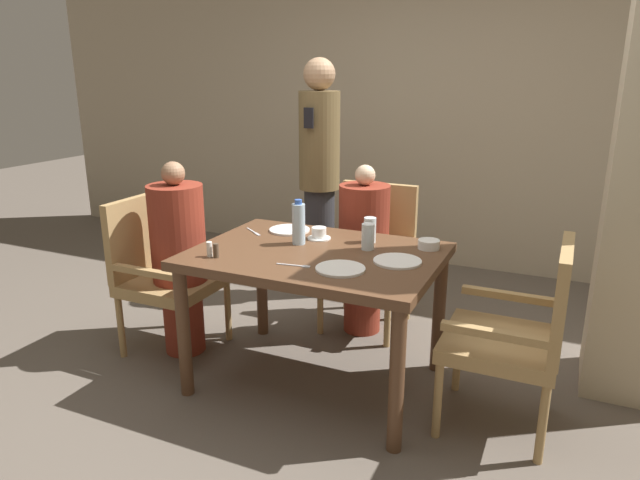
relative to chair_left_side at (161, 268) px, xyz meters
The scene contains 21 objects.
ground_plane 1.15m from the chair_left_side, ahead, with size 16.00×16.00×0.00m, color #60564C.
wall_back 2.69m from the chair_left_side, 65.92° to the left, with size 8.00×0.06×2.80m.
dining_table 1.05m from the chair_left_side, ahead, with size 1.27×0.93×0.76m.
chair_left_side is the anchor object (origin of this frame).
diner_in_left_chair 0.17m from the chair_left_side, ahead, with size 0.32×0.32×1.17m.
chair_far_side 1.35m from the chair_left_side, 39.86° to the left, with size 0.52×0.52×0.94m.
diner_in_far_chair 1.26m from the chair_left_side, 34.84° to the left, with size 0.32×0.32×1.10m.
chair_right_side 2.07m from the chair_left_side, ahead, with size 0.52×0.52×0.94m.
standing_host 1.38m from the chair_left_side, 67.37° to the left, with size 0.30×0.33×1.75m.
plate_main_left 1.49m from the chair_left_side, ahead, with size 0.24×0.24×0.01m.
plate_main_right 0.82m from the chair_left_side, 22.11° to the left, with size 0.24×0.24×0.01m.
plate_dessert_center 1.30m from the chair_left_side, ahead, with size 0.24×0.24×0.01m.
teacup_with_saucer 1.01m from the chair_left_side, 12.96° to the left, with size 0.13×0.13×0.07m.
bowl_small 1.61m from the chair_left_side, 10.60° to the left, with size 0.11×0.11×0.05m.
water_bottle 0.96m from the chair_left_side, ahead, with size 0.07×0.07×0.25m.
glass_tall_near 1.31m from the chair_left_side, ahead, with size 0.07×0.07×0.14m.
glass_tall_mid 1.30m from the chair_left_side, 12.60° to the left, with size 0.07×0.07×0.14m.
salt_shaker 0.71m from the chair_left_side, 27.21° to the right, with size 0.03×0.03×0.08m.
pepper_shaker 0.74m from the chair_left_side, 25.71° to the right, with size 0.03×0.03×0.07m.
fork_beside_plate 1.10m from the chair_left_side, 13.34° to the right, with size 0.17×0.04×0.00m.
knife_beside_plate 0.63m from the chair_left_side, 18.02° to the left, with size 0.15×0.12×0.00m.
Camera 1 is at (1.18, -2.56, 1.66)m, focal length 32.00 mm.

